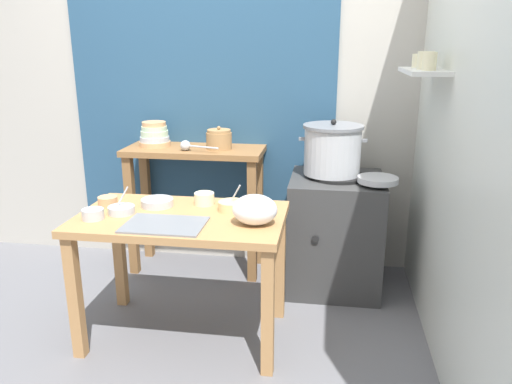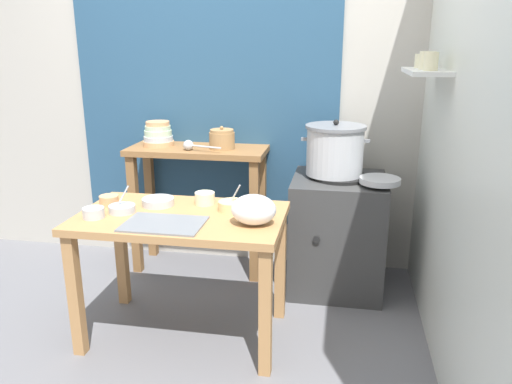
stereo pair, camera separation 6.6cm
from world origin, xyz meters
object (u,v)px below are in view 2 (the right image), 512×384
(clay_pot, at_px, (222,139))
(serving_tray, at_px, (164,224))
(back_shelf_table, at_px, (198,178))
(prep_bowl_5, at_px, (205,198))
(prep_bowl_3, at_px, (94,212))
(plastic_bag, at_px, (254,210))
(ladle, at_px, (190,145))
(prep_bowl_2, at_px, (232,205))
(bowl_stack_enamel, at_px, (158,135))
(prep_bowl_1, at_px, (122,208))
(steamer_pot, at_px, (335,150))
(stove_block, at_px, (337,233))
(prep_table, at_px, (182,234))
(wide_pan, at_px, (380,180))
(prep_bowl_4, at_px, (109,200))
(prep_bowl_0, at_px, (158,201))

(clay_pot, height_order, serving_tray, clay_pot)
(back_shelf_table, xyz_separation_m, prep_bowl_5, (0.24, -0.68, 0.08))
(clay_pot, xyz_separation_m, prep_bowl_3, (-0.45, -1.01, -0.22))
(plastic_bag, bearing_deg, ladle, 124.68)
(plastic_bag, height_order, prep_bowl_3, plastic_bag)
(prep_bowl_2, bearing_deg, bowl_stack_enamel, 131.77)
(prep_bowl_2, bearing_deg, prep_bowl_1, -166.97)
(steamer_pot, distance_m, prep_bowl_5, 0.93)
(stove_block, distance_m, prep_bowl_1, 1.43)
(prep_table, distance_m, prep_bowl_3, 0.47)
(clay_pot, bearing_deg, back_shelf_table, -180.00)
(prep_table, xyz_separation_m, back_shelf_table, (-0.17, 0.88, 0.07))
(serving_tray, bearing_deg, wide_pan, 34.91)
(prep_bowl_3, height_order, prep_bowl_4, prep_bowl_4)
(ladle, bearing_deg, plastic_bag, -55.32)
(stove_block, distance_m, ladle, 1.15)
(prep_bowl_1, bearing_deg, back_shelf_table, 79.95)
(prep_table, relative_size, back_shelf_table, 1.15)
(prep_bowl_4, bearing_deg, ladle, 69.54)
(stove_block, bearing_deg, prep_bowl_1, -146.12)
(bowl_stack_enamel, height_order, prep_bowl_1, bowl_stack_enamel)
(back_shelf_table, height_order, prep_bowl_1, back_shelf_table)
(back_shelf_table, distance_m, steamer_pot, 0.99)
(plastic_bag, height_order, prep_bowl_4, plastic_bag)
(back_shelf_table, height_order, clay_pot, clay_pot)
(plastic_bag, bearing_deg, steamer_pot, 66.12)
(bowl_stack_enamel, height_order, serving_tray, bowl_stack_enamel)
(prep_bowl_2, xyz_separation_m, prep_bowl_5, (-0.18, 0.08, 0.01))
(steamer_pot, bearing_deg, prep_table, -135.50)
(serving_tray, relative_size, prep_bowl_2, 2.69)
(prep_bowl_0, distance_m, prep_bowl_4, 0.27)
(clay_pot, relative_size, prep_bowl_4, 1.63)
(clay_pot, height_order, prep_bowl_4, clay_pot)
(prep_bowl_0, distance_m, prep_bowl_5, 0.26)
(wide_pan, distance_m, prep_bowl_2, 0.95)
(wide_pan, height_order, prep_bowl_1, prep_bowl_1)
(back_shelf_table, distance_m, bowl_stack_enamel, 0.42)
(prep_bowl_1, height_order, prep_bowl_5, prep_bowl_1)
(prep_bowl_1, bearing_deg, prep_bowl_3, -135.25)
(plastic_bag, bearing_deg, prep_bowl_0, 160.38)
(steamer_pot, distance_m, prep_bowl_3, 1.52)
(stove_block, bearing_deg, prep_bowl_4, -152.27)
(prep_table, relative_size, stove_block, 1.41)
(wide_pan, bearing_deg, prep_bowl_5, -157.82)
(back_shelf_table, bearing_deg, prep_bowl_4, -109.53)
(wide_pan, xyz_separation_m, prep_bowl_1, (-1.39, -0.62, -0.05))
(steamer_pot, height_order, serving_tray, steamer_pot)
(prep_bowl_1, height_order, prep_bowl_3, prep_bowl_1)
(ladle, bearing_deg, prep_table, -76.43)
(steamer_pot, distance_m, wide_pan, 0.36)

